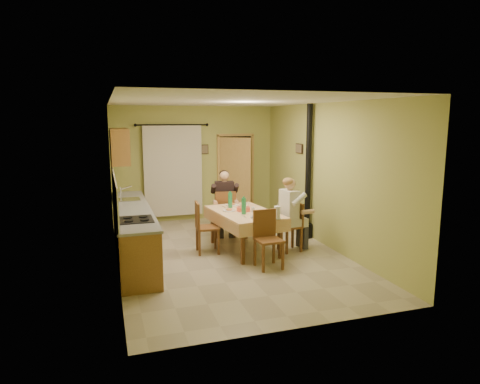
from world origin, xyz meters
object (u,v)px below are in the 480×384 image
object	(u,v)px
chair_left	(207,237)
man_right	(290,206)
chair_near	(268,251)
stove_flue	(308,190)
dining_table	(245,231)
man_far	(225,196)
chair_right	(290,236)
chair_far	(225,223)

from	to	relation	value
chair_left	man_right	xyz separation A→B (m)	(1.54, -0.38, 0.59)
chair_near	stove_flue	bearing A→B (deg)	-137.68
chair_left	stove_flue	bearing A→B (deg)	103.82
dining_table	stove_flue	xyz separation A→B (m)	(1.54, 0.45, 0.64)
chair_near	stove_flue	world-z (taller)	stove_flue
chair_near	man_far	size ratio (longest dim) A/B	0.70
dining_table	chair_right	distance (m)	0.88
chair_near	man_right	xyz separation A→B (m)	(0.73, 0.74, 0.59)
chair_left	chair_near	bearing A→B (deg)	40.28
chair_far	chair_near	size ratio (longest dim) A/B	1.02
chair_far	chair_right	world-z (taller)	chair_far
chair_left	man_right	distance (m)	1.69
dining_table	man_far	bearing A→B (deg)	86.99
chair_right	stove_flue	world-z (taller)	stove_flue
chair_near	man_far	world-z (taller)	man_far
dining_table	man_far	xyz separation A→B (m)	(-0.08, 1.11, 0.50)
dining_table	chair_near	distance (m)	1.04
man_far	stove_flue	world-z (taller)	stove_flue
man_far	man_right	bearing A→B (deg)	-48.10
chair_right	man_right	bearing A→B (deg)	90.00
chair_right	man_far	bearing A→B (deg)	26.04
man_far	dining_table	bearing A→B (deg)	-76.32
chair_near	chair_right	world-z (taller)	chair_near
chair_right	chair_left	xyz separation A→B (m)	(-1.55, 0.38, 0.00)
dining_table	chair_right	world-z (taller)	chair_right
dining_table	chair_near	xyz separation A→B (m)	(0.08, -1.04, -0.09)
chair_near	chair_left	world-z (taller)	chair_near
chair_far	chair_right	xyz separation A→B (m)	(0.91, -1.39, -0.00)
dining_table	chair_left	bearing A→B (deg)	166.13
chair_far	man_right	size ratio (longest dim) A/B	0.72
man_right	stove_flue	world-z (taller)	stove_flue
chair_near	chair_left	bearing A→B (deg)	-57.50
chair_right	chair_left	size ratio (longest dim) A/B	0.95
chair_near	man_far	bearing A→B (deg)	-88.81
chair_right	man_right	size ratio (longest dim) A/B	0.67
chair_right	dining_table	bearing A→B (deg)	63.39
chair_left	dining_table	bearing A→B (deg)	88.03
chair_left	man_far	bearing A→B (deg)	152.60
chair_right	man_far	size ratio (longest dim) A/B	0.67
chair_near	man_right	size ratio (longest dim) A/B	0.70
dining_table	chair_right	xyz separation A→B (m)	(0.82, -0.30, -0.09)
chair_far	chair_left	xyz separation A→B (m)	(-0.64, -1.01, -0.00)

